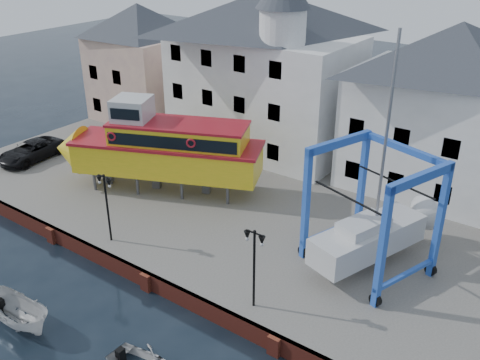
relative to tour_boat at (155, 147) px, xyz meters
The scene contains 12 objects.
ground 10.91m from the tour_boat, 49.58° to the right, with size 140.00×140.00×0.00m, color black.
hardstanding 8.14m from the tour_boat, 26.40° to the left, with size 44.00×22.00×1.00m, color #5E5C57.
quay_wall 10.66m from the tour_boat, 49.20° to the right, with size 44.00×0.47×1.00m.
building_pink 15.50m from the tour_boat, 138.04° to the left, with size 8.00×7.00×10.30m.
building_white_main 11.31m from the tour_boat, 80.87° to the left, with size 14.00×8.30×14.00m.
building_white_right 19.41m from the tour_boat, 35.86° to the left, with size 12.00×8.00×11.20m.
lamp_post_left 7.03m from the tour_boat, 68.41° to the right, with size 1.12×0.32×4.20m.
lamp_post_right 14.18m from the tour_boat, 27.43° to the right, with size 1.12×0.32×4.20m.
tour_boat is the anchor object (origin of this frame).
travel_lift 15.79m from the tour_boat, ahead, with size 6.90×8.44×12.39m.
van 11.65m from the tour_boat, 169.02° to the right, with size 2.42×5.26×1.46m, color black.
motorboat_a 14.36m from the tour_boat, 74.86° to the right, with size 1.61×4.28×1.65m, color silver.
Camera 1 is at (17.47, -15.76, 17.56)m, focal length 40.00 mm.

